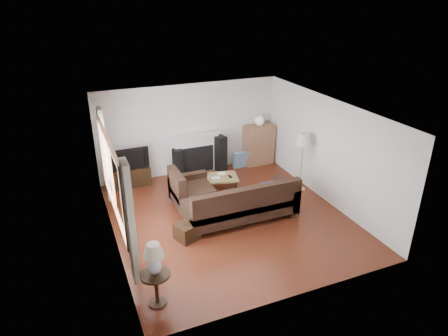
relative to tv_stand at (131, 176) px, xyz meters
name	(u,v)px	position (x,y,z in m)	size (l,w,h in m)	color
room	(229,167)	(1.73, -2.49, 1.00)	(5.10, 5.60, 2.54)	#552213
window	(112,177)	(-0.72, -2.69, 1.30)	(0.12, 2.74, 1.54)	brown
curtain_near	(131,224)	(-0.67, -4.21, 1.15)	(0.10, 0.35, 2.10)	beige
curtain_far	(105,155)	(-0.67, -1.17, 1.15)	(0.10, 0.35, 2.10)	beige
fireplace	(197,153)	(1.88, 0.15, 0.32)	(1.40, 0.26, 1.15)	white
tv_stand	(131,176)	(0.00, 0.00, 0.00)	(1.00, 0.45, 0.50)	black
television	(129,158)	(0.00, 0.00, 0.53)	(0.98, 0.13, 0.56)	black
speaker_left	(178,163)	(1.31, 0.06, 0.15)	(0.22, 0.26, 0.79)	black
speaker_right	(220,153)	(2.53, 0.03, 0.25)	(0.28, 0.34, 1.01)	black
bookshelf	(259,145)	(3.74, 0.02, 0.34)	(0.86, 0.41, 1.18)	brown
globe_lamp	(260,121)	(3.74, 0.02, 1.06)	(0.27, 0.27, 0.27)	white
sectional_sofa	(240,201)	(1.94, -2.63, 0.19)	(2.73, 1.99, 0.88)	black
coffee_table	(214,185)	(1.86, -1.25, -0.03)	(1.14, 0.62, 0.45)	olive
footstool	(187,231)	(0.60, -2.93, -0.08)	(0.41, 0.41, 0.35)	black
floor_lamp	(302,162)	(3.95, -1.91, 0.51)	(0.39, 0.39, 1.51)	#B0813D
side_table	(156,289)	(-0.42, -4.54, 0.05)	(0.48, 0.48, 0.61)	black
table_lamp	(154,259)	(-0.42, -4.54, 0.63)	(0.34, 0.34, 0.55)	silver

